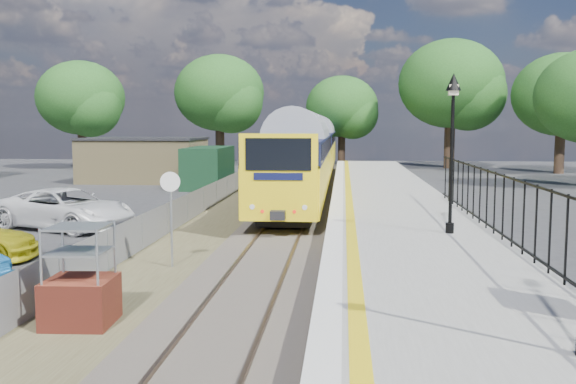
# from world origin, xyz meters

# --- Properties ---
(ground) EXTENTS (120.00, 120.00, 0.00)m
(ground) POSITION_xyz_m (0.00, 0.00, 0.00)
(ground) COLOR #2D2D30
(ground) RESTS_ON ground
(track_bed) EXTENTS (5.90, 80.00, 0.29)m
(track_bed) POSITION_xyz_m (-0.47, 9.67, 0.09)
(track_bed) COLOR #473F38
(track_bed) RESTS_ON ground
(platform) EXTENTS (5.00, 70.00, 0.90)m
(platform) POSITION_xyz_m (4.20, 8.00, 0.45)
(platform) COLOR gray
(platform) RESTS_ON ground
(platform_edge) EXTENTS (0.90, 70.00, 0.01)m
(platform_edge) POSITION_xyz_m (2.14, 8.00, 0.90)
(platform_edge) COLOR silver
(platform_edge) RESTS_ON platform
(victorian_lamp_north) EXTENTS (0.44, 0.44, 4.60)m
(victorian_lamp_north) POSITION_xyz_m (5.30, 6.00, 4.30)
(victorian_lamp_north) COLOR black
(victorian_lamp_north) RESTS_ON platform
(palisade_fence) EXTENTS (0.12, 26.00, 2.00)m
(palisade_fence) POSITION_xyz_m (6.55, 2.24, 1.84)
(palisade_fence) COLOR black
(palisade_fence) RESTS_ON platform
(wire_fence) EXTENTS (0.06, 52.00, 1.20)m
(wire_fence) POSITION_xyz_m (-4.20, 12.00, 0.60)
(wire_fence) COLOR #999EA3
(wire_fence) RESTS_ON ground
(outbuilding) EXTENTS (10.80, 10.10, 3.12)m
(outbuilding) POSITION_xyz_m (-10.91, 31.21, 1.52)
(outbuilding) COLOR tan
(outbuilding) RESTS_ON ground
(tree_line) EXTENTS (56.80, 43.80, 11.88)m
(tree_line) POSITION_xyz_m (1.40, 42.00, 6.61)
(tree_line) COLOR #332319
(tree_line) RESTS_ON ground
(train) EXTENTS (2.82, 40.83, 3.51)m
(train) POSITION_xyz_m (0.00, 29.30, 2.34)
(train) COLOR yellow
(train) RESTS_ON ground
(brick_plinth) EXTENTS (1.35, 1.35, 2.08)m
(brick_plinth) POSITION_xyz_m (-3.01, -0.66, 1.00)
(brick_plinth) COLOR maroon
(brick_plinth) RESTS_ON ground
(speed_sign) EXTENTS (0.54, 0.18, 2.75)m
(speed_sign) POSITION_xyz_m (-2.57, 4.56, 1.86)
(speed_sign) COLOR #999EA3
(speed_sign) RESTS_ON ground
(car_white) EXTENTS (6.23, 4.59, 1.57)m
(car_white) POSITION_xyz_m (-8.51, 11.06, 0.79)
(car_white) COLOR white
(car_white) RESTS_ON ground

